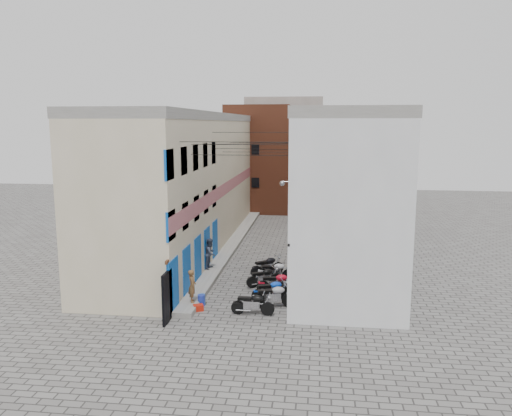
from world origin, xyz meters
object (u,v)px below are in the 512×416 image
at_px(motorcycle_d, 277,282).
at_px(motorcycle_f, 275,270).
at_px(person_a, 192,286).
at_px(water_jug_far, 202,300).
at_px(water_jug_near, 201,300).
at_px(person_b, 210,253).
at_px(motorcycle_a, 253,303).
at_px(motorcycle_c, 272,289).
at_px(motorcycle_e, 264,276).
at_px(motorcycle_b, 273,295).
at_px(motorcycle_g, 267,265).
at_px(red_crate, 198,308).

bearing_deg(motorcycle_d, motorcycle_f, -179.21).
bearing_deg(person_a, water_jug_far, -65.65).
bearing_deg(water_jug_near, person_b, 97.59).
bearing_deg(motorcycle_a, motorcycle_c, 161.01).
bearing_deg(motorcycle_a, motorcycle_e, 179.54).
relative_size(motorcycle_c, motorcycle_e, 1.02).
bearing_deg(motorcycle_b, person_b, -156.07).
distance_m(motorcycle_g, person_a, 5.98).
xyz_separation_m(motorcycle_e, red_crate, (-2.56, -3.74, -0.41)).
bearing_deg(water_jug_far, person_a, -137.87).
height_order(motorcycle_c, water_jug_near, motorcycle_c).
relative_size(motorcycle_b, motorcycle_c, 1.08).
xyz_separation_m(motorcycle_d, motorcycle_e, (-0.77, 1.00, -0.04)).
bearing_deg(person_b, motorcycle_d, -118.51).
height_order(water_jug_near, water_jug_far, water_jug_near).
xyz_separation_m(motorcycle_b, water_jug_near, (-3.32, -0.19, -0.34)).
bearing_deg(motorcycle_e, water_jug_far, -69.35).
relative_size(motorcycle_d, motorcycle_f, 1.02).
relative_size(motorcycle_c, water_jug_near, 3.70).
height_order(person_b, red_crate, person_b).
height_order(motorcycle_c, person_b, person_b).
distance_m(motorcycle_d, water_jug_near, 3.98).
xyz_separation_m(motorcycle_c, person_b, (-3.85, 4.10, 0.55)).
relative_size(motorcycle_e, person_a, 1.26).
xyz_separation_m(motorcycle_b, motorcycle_d, (0.01, 1.95, -0.01)).
relative_size(motorcycle_d, person_a, 1.35).
bearing_deg(motorcycle_e, motorcycle_c, -12.65).
xyz_separation_m(motorcycle_f, motorcycle_g, (-0.51, 0.87, 0.02)).
distance_m(motorcycle_e, water_jug_far, 3.95).
height_order(motorcycle_f, person_b, person_b).
distance_m(motorcycle_b, motorcycle_c, 0.92).
height_order(motorcycle_b, person_b, person_b).
relative_size(motorcycle_c, person_b, 1.13).
height_order(person_a, red_crate, person_a).
xyz_separation_m(motorcycle_e, water_jug_near, (-2.56, -3.15, -0.29)).
relative_size(motorcycle_e, red_crate, 4.33).
bearing_deg(motorcycle_b, motorcycle_f, 169.03).
relative_size(motorcycle_d, water_jug_near, 3.90).
bearing_deg(motorcycle_c, water_jug_far, -91.42).
bearing_deg(water_jug_near, motorcycle_c, 19.08).
relative_size(motorcycle_d, motorcycle_g, 0.98).
bearing_deg(motorcycle_d, person_b, -134.21).
height_order(motorcycle_c, motorcycle_f, motorcycle_f).
bearing_deg(motorcycle_g, motorcycle_b, -29.24).
bearing_deg(motorcycle_f, water_jug_near, -41.65).
bearing_deg(motorcycle_c, red_crate, -79.94).
height_order(motorcycle_e, water_jug_near, motorcycle_e).
xyz_separation_m(motorcycle_a, motorcycle_c, (0.66, 1.87, 0.01)).
distance_m(motorcycle_f, red_crate, 5.66).
distance_m(motorcycle_f, water_jug_near, 5.16).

